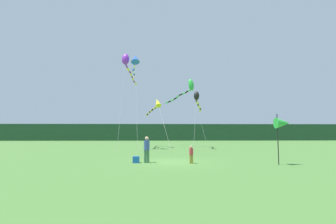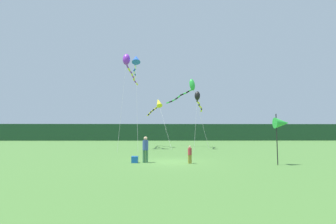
# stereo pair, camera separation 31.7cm
# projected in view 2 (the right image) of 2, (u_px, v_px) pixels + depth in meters

# --- Properties ---
(ground_plane) EXTENTS (120.00, 120.00, 0.00)m
(ground_plane) POSITION_uv_depth(u_px,v_px,m) (170.00, 162.00, 16.87)
(ground_plane) COLOR #477533
(distant_treeline) EXTENTS (108.00, 2.14, 4.16)m
(distant_treeline) POSITION_uv_depth(u_px,v_px,m) (165.00, 132.00, 61.88)
(distant_treeline) COLOR #1E4228
(distant_treeline) RESTS_ON ground
(person_adult) EXTENTS (0.39, 0.39, 1.76)m
(person_adult) POSITION_uv_depth(u_px,v_px,m) (145.00, 148.00, 16.45)
(person_adult) COLOR #3F724C
(person_adult) RESTS_ON ground
(person_child) EXTENTS (0.26, 0.26, 1.17)m
(person_child) POSITION_uv_depth(u_px,v_px,m) (190.00, 153.00, 16.03)
(person_child) COLOR olive
(person_child) RESTS_ON ground
(cooler_box) EXTENTS (0.43, 0.39, 0.43)m
(cooler_box) POSITION_uv_depth(u_px,v_px,m) (135.00, 160.00, 16.36)
(cooler_box) COLOR #1959B2
(cooler_box) RESTS_ON ground
(banner_flag_pole) EXTENTS (0.90, 0.70, 3.22)m
(banner_flag_pole) POSITION_uv_depth(u_px,v_px,m) (282.00, 123.00, 15.45)
(banner_flag_pole) COLOR black
(banner_flag_pole) RESTS_ON ground
(kite_yellow) EXTENTS (3.59, 9.44, 6.98)m
(kite_yellow) POSITION_uv_depth(u_px,v_px,m) (157.00, 104.00, 34.17)
(kite_yellow) COLOR #B2B2B2
(kite_yellow) RESTS_ON ground
(kite_purple) EXTENTS (1.34, 10.42, 11.97)m
(kite_purple) POSITION_uv_depth(u_px,v_px,m) (127.00, 63.00, 30.93)
(kite_purple) COLOR #B2B2B2
(kite_purple) RESTS_ON ground
(kite_green) EXTENTS (5.38, 7.39, 9.60)m
(kite_green) POSITION_uv_depth(u_px,v_px,m) (189.00, 87.00, 34.46)
(kite_green) COLOR #B2B2B2
(kite_green) RESTS_ON ground
(kite_black) EXTENTS (2.01, 6.89, 7.23)m
(kite_black) POSITION_uv_depth(u_px,v_px,m) (198.00, 98.00, 30.58)
(kite_black) COLOR #B2B2B2
(kite_black) RESTS_ON ground
(kite_blue) EXTENTS (1.71, 9.24, 11.91)m
(kite_blue) POSITION_uv_depth(u_px,v_px,m) (136.00, 61.00, 30.81)
(kite_blue) COLOR #B2B2B2
(kite_blue) RESTS_ON ground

